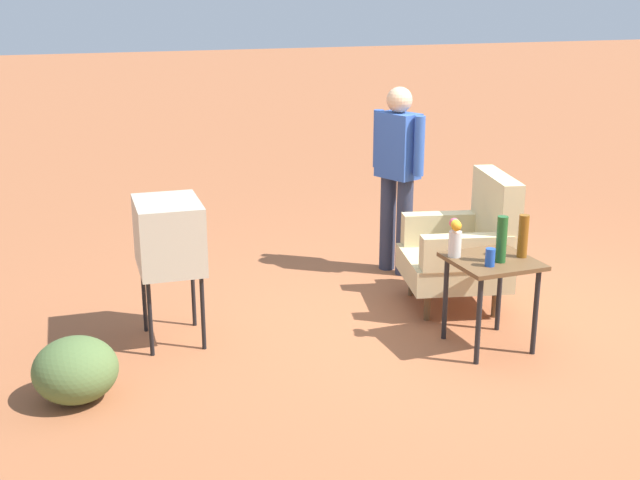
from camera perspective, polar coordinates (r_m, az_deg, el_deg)
The scene contains 10 objects.
ground_plane at distance 6.32m, azimuth 8.83°, elevation -5.54°, with size 60.00×60.00×0.00m, color #A05B38.
armchair at distance 6.47m, azimuth 10.25°, elevation -0.39°, with size 0.93×0.94×1.06m.
side_table at distance 5.73m, azimuth 11.94°, elevation -2.24°, with size 0.56×0.56×0.65m.
tv_on_stand at distance 5.73m, azimuth -10.53°, elevation 0.29°, with size 0.63×0.48×1.03m.
person_standing at distance 7.09m, azimuth 5.46°, elevation 5.01°, with size 0.54×0.33×1.64m.
soda_can_blue at distance 5.53m, azimuth 11.84°, elevation -1.19°, with size 0.07×0.07×0.12m, color blue.
bottle_tall_amber at distance 5.75m, azimuth 14.05°, elevation 0.27°, with size 0.07×0.07×0.30m, color brown.
bottle_wine_green at distance 5.60m, azimuth 12.61°, elevation 0.05°, with size 0.07×0.07×0.32m, color #1E5623.
flower_vase at distance 5.66m, azimuth 9.45°, elevation 0.28°, with size 0.15×0.10×0.27m.
shrub_mid at distance 5.23m, azimuth -16.77°, elevation -8.71°, with size 0.52×0.52×0.40m, color #516B38.
Camera 1 is at (5.05, -2.95, 2.40)m, focal length 45.65 mm.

